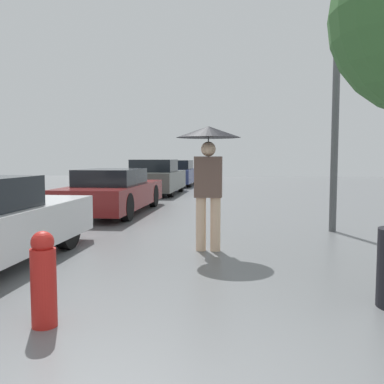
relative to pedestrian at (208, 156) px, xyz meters
The scene contains 6 objects.
pedestrian is the anchor object (origin of this frame).
parked_car_second 5.11m from the pedestrian, 123.70° to the left, with size 1.62×4.55×1.13m.
parked_car_third 10.28m from the pedestrian, 106.42° to the left, with size 1.81×3.99×1.34m.
parked_car_farthest 15.21m from the pedestrian, 101.11° to the left, with size 1.89×4.30×1.28m.
street_lamp 3.17m from the pedestrian, 41.86° to the left, with size 0.33×0.33×3.82m.
fire_hydrant 3.46m from the pedestrian, 109.89° to the right, with size 0.21×0.21×0.82m.
Camera 1 is at (0.16, -1.88, 1.43)m, focal length 40.00 mm.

